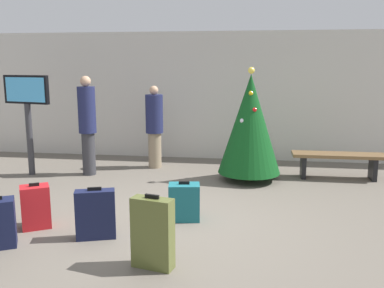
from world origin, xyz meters
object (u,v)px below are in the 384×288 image
(flight_info_kiosk, at_px, (27,105))
(suitcase_4, at_px, (184,202))
(waiting_bench, at_px, (338,159))
(traveller_0, at_px, (154,125))
(traveller_1, at_px, (87,123))
(holiday_tree, at_px, (250,124))
(suitcase_2, at_px, (96,214))
(suitcase_1, at_px, (36,207))
(suitcase_0, at_px, (153,233))

(flight_info_kiosk, relative_size, suitcase_4, 3.50)
(waiting_bench, height_order, traveller_0, traveller_0)
(traveller_0, relative_size, suitcase_4, 3.09)
(traveller_1, distance_m, suitcase_4, 3.20)
(holiday_tree, distance_m, suitcase_4, 2.47)
(flight_info_kiosk, bearing_deg, suitcase_2, -49.49)
(waiting_bench, distance_m, suitcase_1, 5.38)
(waiting_bench, bearing_deg, holiday_tree, -167.68)
(holiday_tree, relative_size, waiting_bench, 1.23)
(holiday_tree, xyz_separation_m, traveller_0, (-1.95, 0.72, -0.16))
(suitcase_1, relative_size, suitcase_4, 1.10)
(holiday_tree, height_order, flight_info_kiosk, holiday_tree)
(suitcase_1, distance_m, suitcase_2, 0.93)
(traveller_1, height_order, suitcase_1, traveller_1)
(traveller_0, xyz_separation_m, suitcase_4, (1.09, -2.90, -0.63))
(suitcase_0, height_order, suitcase_1, suitcase_0)
(holiday_tree, relative_size, suitcase_1, 3.42)
(suitcase_4, bearing_deg, traveller_1, 135.97)
(suitcase_2, bearing_deg, traveller_0, 91.80)
(suitcase_4, bearing_deg, waiting_bench, 45.35)
(traveller_1, bearing_deg, waiting_bench, 4.60)
(holiday_tree, relative_size, suitcase_0, 2.58)
(traveller_0, xyz_separation_m, suitcase_1, (-0.79, -3.46, -0.61))
(traveller_0, xyz_separation_m, suitcase_2, (0.12, -3.68, -0.58))
(holiday_tree, distance_m, suitcase_1, 3.95)
(traveller_0, bearing_deg, waiting_bench, -5.75)
(holiday_tree, distance_m, flight_info_kiosk, 4.22)
(holiday_tree, height_order, traveller_0, holiday_tree)
(traveller_0, height_order, suitcase_0, traveller_0)
(traveller_1, bearing_deg, holiday_tree, 0.38)
(traveller_0, distance_m, suitcase_0, 4.47)
(suitcase_1, bearing_deg, waiting_bench, 35.20)
(suitcase_4, bearing_deg, suitcase_1, -163.47)
(holiday_tree, relative_size, traveller_1, 1.09)
(waiting_bench, bearing_deg, suitcase_1, -144.80)
(holiday_tree, bearing_deg, suitcase_2, -121.79)
(waiting_bench, relative_size, traveller_1, 0.88)
(suitcase_1, xyz_separation_m, suitcase_2, (0.91, -0.22, 0.02))
(traveller_0, bearing_deg, holiday_tree, -20.36)
(flight_info_kiosk, distance_m, traveller_1, 1.18)
(flight_info_kiosk, relative_size, waiting_bench, 1.14)
(flight_info_kiosk, relative_size, suitcase_2, 2.94)
(suitcase_1, bearing_deg, suitcase_2, -13.62)
(suitcase_0, relative_size, suitcase_4, 1.46)
(suitcase_1, bearing_deg, flight_info_kiosk, 119.81)
(flight_info_kiosk, relative_size, traveller_1, 1.01)
(waiting_bench, height_order, suitcase_1, suitcase_1)
(waiting_bench, distance_m, traveller_1, 4.80)
(suitcase_0, bearing_deg, suitcase_2, 143.47)
(flight_info_kiosk, distance_m, suitcase_2, 3.80)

